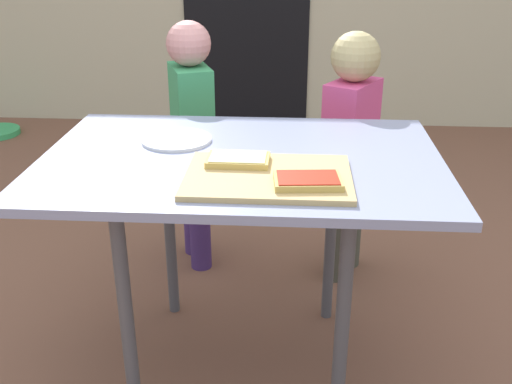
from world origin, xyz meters
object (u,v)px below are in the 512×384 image
at_px(pizza_slice_near_right, 308,181).
at_px(child_right, 350,139).
at_px(pizza_slice_far_left, 237,160).
at_px(cutting_board, 268,177).
at_px(child_left, 193,130).
at_px(dining_table, 242,180).
at_px(plate_white_left, 177,140).

bearing_deg(pizza_slice_near_right, child_right, 77.89).
bearing_deg(pizza_slice_far_left, cutting_board, -40.49).
bearing_deg(child_right, child_left, 174.61).
height_order(pizza_slice_far_left, child_left, child_left).
bearing_deg(dining_table, child_right, 59.32).
xyz_separation_m(cutting_board, pizza_slice_far_left, (-0.09, 0.08, 0.02)).
bearing_deg(pizza_slice_far_left, dining_table, 88.11).
height_order(cutting_board, pizza_slice_far_left, pizza_slice_far_left).
xyz_separation_m(pizza_slice_near_right, plate_white_left, (-0.40, 0.35, -0.02)).
bearing_deg(child_left, pizza_slice_far_left, -71.70).
relative_size(cutting_board, plate_white_left, 2.00).
bearing_deg(cutting_board, child_left, 112.05).
distance_m(cutting_board, plate_white_left, 0.42).
bearing_deg(pizza_slice_near_right, cutting_board, 149.20).
xyz_separation_m(dining_table, cutting_board, (0.09, -0.17, 0.08)).
distance_m(plate_white_left, child_left, 0.60).
height_order(cutting_board, plate_white_left, cutting_board).
distance_m(dining_table, plate_white_left, 0.26).
relative_size(dining_table, pizza_slice_near_right, 6.50).
xyz_separation_m(pizza_slice_far_left, child_right, (0.38, 0.73, -0.18)).
bearing_deg(plate_white_left, dining_table, -29.30).
bearing_deg(cutting_board, plate_white_left, 135.80).
height_order(cutting_board, child_left, child_left).
distance_m(dining_table, child_right, 0.74).
distance_m(cutting_board, child_left, 0.95).
height_order(cutting_board, child_right, child_right).
bearing_deg(cutting_board, dining_table, 116.69).
bearing_deg(child_left, child_right, -5.39).
distance_m(cutting_board, pizza_slice_near_right, 0.12).
relative_size(dining_table, child_right, 1.14).
bearing_deg(cutting_board, pizza_slice_far_left, 139.51).
bearing_deg(pizza_slice_near_right, plate_white_left, 138.78).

